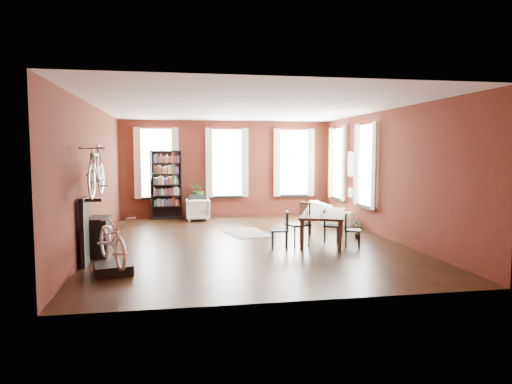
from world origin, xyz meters
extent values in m
plane|color=black|center=(0.00, 0.00, 0.00)|extent=(9.00, 9.00, 0.00)
cube|color=silver|center=(0.00, 0.00, 3.20)|extent=(7.00, 9.00, 0.04)
cube|color=#491912|center=(0.00, 4.50, 1.60)|extent=(7.00, 0.04, 3.20)
cube|color=#491912|center=(0.00, -4.50, 1.60)|extent=(7.00, 0.04, 3.20)
cube|color=#491912|center=(-3.50, 0.00, 1.60)|extent=(0.04, 9.00, 3.20)
cube|color=#491912|center=(3.50, 0.00, 1.60)|extent=(0.04, 9.00, 3.20)
cube|color=white|center=(-2.30, 4.47, 1.80)|extent=(1.00, 0.04, 2.20)
cube|color=beige|center=(-2.30, 4.40, 1.80)|extent=(1.40, 0.06, 2.30)
cube|color=white|center=(0.00, 4.47, 1.80)|extent=(1.00, 0.04, 2.20)
cube|color=beige|center=(0.00, 4.40, 1.80)|extent=(1.40, 0.06, 2.30)
cube|color=white|center=(2.30, 4.47, 1.80)|extent=(1.00, 0.04, 2.20)
cube|color=beige|center=(2.30, 4.40, 1.80)|extent=(1.40, 0.06, 2.30)
cube|color=white|center=(3.47, 1.00, 1.80)|extent=(0.04, 1.00, 2.20)
cube|color=beige|center=(3.40, 1.00, 1.80)|extent=(0.06, 1.40, 2.30)
cube|color=white|center=(3.47, 3.20, 1.80)|extent=(0.04, 1.00, 2.20)
cube|color=beige|center=(3.40, 3.20, 1.80)|extent=(0.06, 1.40, 2.30)
cube|color=black|center=(3.46, 2.10, 1.80)|extent=(0.04, 0.55, 0.75)
cube|color=black|center=(3.46, 2.10, 0.95)|extent=(0.04, 0.45, 0.35)
cube|color=#4D3B2E|center=(1.77, -0.42, 0.36)|extent=(1.68, 2.33, 0.73)
cube|color=#193437|center=(0.58, -0.93, 0.42)|extent=(0.44, 0.44, 0.84)
cube|color=black|center=(1.06, -0.70, 0.50)|extent=(0.57, 0.57, 1.00)
cube|color=black|center=(2.25, -1.05, 0.39)|extent=(0.46, 0.46, 0.78)
cube|color=#1C3E3B|center=(1.97, -0.42, 0.40)|extent=(0.48, 0.48, 0.80)
cube|color=black|center=(-2.00, 4.30, 1.10)|extent=(1.00, 0.32, 2.20)
imported|color=white|center=(-1.02, 3.69, 0.38)|extent=(0.73, 0.69, 0.75)
imported|color=beige|center=(2.95, 2.60, 0.41)|extent=(0.61, 2.08, 0.81)
cube|color=black|center=(0.14, 1.16, 0.01)|extent=(1.33, 1.78, 0.01)
cube|color=black|center=(-2.80, -2.50, 0.09)|extent=(0.76, 0.76, 0.18)
cube|color=black|center=(-3.40, -1.80, 0.65)|extent=(0.16, 0.60, 1.30)
cube|color=black|center=(-3.28, -0.90, 0.40)|extent=(0.40, 0.80, 0.80)
cube|color=black|center=(-0.98, 4.17, 0.30)|extent=(0.35, 0.35, 0.60)
imported|color=#315D25|center=(2.90, 3.87, 0.13)|extent=(0.52, 0.66, 0.26)
imported|color=#265522|center=(2.77, -0.07, 0.08)|extent=(0.35, 0.50, 0.16)
imported|color=silver|center=(-2.80, -2.50, 1.02)|extent=(0.86, 1.03, 1.66)
imported|color=#A5A8AD|center=(-3.15, -1.80, 2.13)|extent=(0.47, 1.00, 1.66)
imported|color=#305823|center=(-0.96, 4.16, 0.86)|extent=(0.72, 0.77, 0.51)
camera|label=1|loc=(-1.67, -10.74, 2.15)|focal=32.00mm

